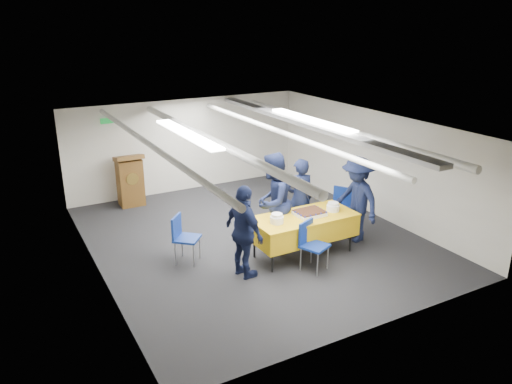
% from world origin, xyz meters
% --- Properties ---
extents(ground, '(7.00, 7.00, 0.00)m').
position_xyz_m(ground, '(0.00, 0.00, 0.00)').
color(ground, black).
rests_on(ground, ground).
extents(room_shell, '(6.00, 7.00, 2.30)m').
position_xyz_m(room_shell, '(0.09, 0.41, 1.81)').
color(room_shell, beige).
rests_on(room_shell, ground).
extents(serving_table, '(1.94, 0.89, 0.77)m').
position_xyz_m(serving_table, '(0.47, -1.06, 0.56)').
color(serving_table, black).
rests_on(serving_table, ground).
extents(sheet_cake, '(0.53, 0.42, 0.09)m').
position_xyz_m(sheet_cake, '(0.58, -1.09, 0.82)').
color(sheet_cake, white).
rests_on(sheet_cake, serving_table).
extents(plate_stack_left, '(0.24, 0.24, 0.17)m').
position_xyz_m(plate_stack_left, '(-0.13, -1.11, 0.85)').
color(plate_stack_left, white).
rests_on(plate_stack_left, serving_table).
extents(plate_stack_right, '(0.24, 0.24, 0.16)m').
position_xyz_m(plate_stack_right, '(1.09, -1.11, 0.85)').
color(plate_stack_right, white).
rests_on(plate_stack_right, serving_table).
extents(podium, '(0.62, 0.53, 1.25)m').
position_xyz_m(podium, '(-1.60, 3.05, 0.61)').
color(podium, brown).
rests_on(podium, ground).
extents(chair_near, '(0.55, 0.55, 0.87)m').
position_xyz_m(chair_near, '(0.28, -1.58, 0.53)').
color(chair_near, gray).
rests_on(chair_near, ground).
extents(chair_right, '(0.58, 0.58, 0.87)m').
position_xyz_m(chair_right, '(1.85, -0.40, 0.53)').
color(chair_right, gray).
rests_on(chair_right, ground).
extents(chair_left, '(0.59, 0.59, 0.87)m').
position_xyz_m(chair_left, '(-1.57, -0.25, 0.53)').
color(chair_left, gray).
rests_on(chair_left, ground).
extents(sailor_a, '(0.65, 0.48, 1.62)m').
position_xyz_m(sailor_a, '(0.84, -0.35, 0.81)').
color(sailor_a, black).
rests_on(sailor_a, ground).
extents(sailor_b, '(1.15, 1.10, 1.88)m').
position_xyz_m(sailor_b, '(0.10, -0.57, 0.94)').
color(sailor_b, black).
rests_on(sailor_b, ground).
extents(sailor_c, '(0.53, 1.00, 1.62)m').
position_xyz_m(sailor_c, '(-0.86, -1.27, 0.81)').
color(sailor_c, black).
rests_on(sailor_c, ground).
extents(sailor_d, '(0.66, 1.12, 1.70)m').
position_xyz_m(sailor_d, '(1.73, -1.01, 0.85)').
color(sailor_d, black).
rests_on(sailor_d, ground).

